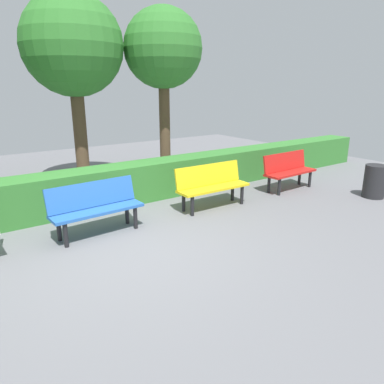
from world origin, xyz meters
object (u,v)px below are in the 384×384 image
object	(u,v)px
bench_red	(288,169)
trash_bin	(375,181)
tree_near	(163,50)
tree_mid	(73,47)
bench_yellow	(212,184)
bench_blue	(96,206)

from	to	relation	value
bench_red	trash_bin	bearing A→B (deg)	121.67
tree_near	tree_mid	distance (m)	2.12
bench_yellow	bench_blue	size ratio (longest dim) A/B	1.02
bench_yellow	tree_mid	world-z (taller)	tree_mid
bench_yellow	tree_near	world-z (taller)	tree_near
tree_near	trash_bin	world-z (taller)	tree_near
tree_near	bench_yellow	bearing A→B (deg)	78.45
tree_near	tree_mid	xyz separation A→B (m)	(2.04, -0.58, 0.01)
bench_red	trash_bin	size ratio (longest dim) A/B	2.01
bench_red	tree_near	world-z (taller)	tree_near
tree_near	trash_bin	xyz separation A→B (m)	(-2.77, 4.24, -2.84)
trash_bin	bench_blue	bearing A→B (deg)	-15.71
bench_red	tree_mid	bearing A→B (deg)	-42.74
bench_blue	tree_mid	xyz separation A→B (m)	(-0.92, -3.21, 2.73)
bench_red	bench_blue	bearing A→B (deg)	-2.66
tree_near	bench_red	bearing A→B (deg)	122.94
bench_red	bench_yellow	size ratio (longest dim) A/B	0.93
bench_blue	trash_bin	bearing A→B (deg)	161.43
tree_mid	trash_bin	xyz separation A→B (m)	(-4.81, 4.82, -2.85)
bench_red	tree_mid	distance (m)	5.70
bench_red	bench_yellow	distance (m)	2.29
bench_blue	trash_bin	world-z (taller)	bench_blue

